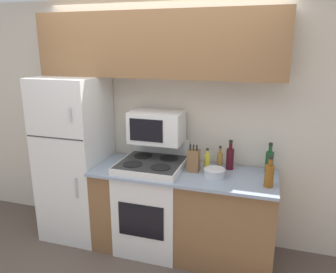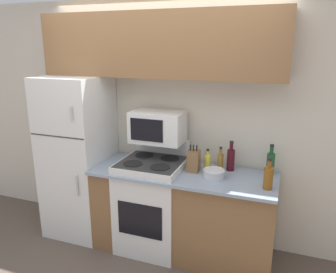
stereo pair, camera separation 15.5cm
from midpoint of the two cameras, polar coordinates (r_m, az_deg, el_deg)
ground_plane at (r=3.51m, az=-3.29°, el=-20.76°), size 12.00×12.00×0.00m
wall_back at (r=3.55m, az=0.76°, el=2.51°), size 8.00×0.05×2.55m
lower_cabinets at (r=3.43m, az=3.93°, el=-12.97°), size 1.80×0.67×0.88m
refrigerator at (r=3.75m, az=-14.23°, el=-3.46°), size 0.66×0.67×1.77m
upper_cabinets at (r=3.28m, az=-0.35°, el=15.64°), size 2.45×0.33×0.62m
stove at (r=3.49m, az=-1.42°, el=-11.46°), size 0.64×0.65×1.11m
microwave at (r=3.33m, az=-0.47°, el=1.69°), size 0.53×0.33×0.32m
knife_block at (r=3.21m, az=5.86°, el=-4.27°), size 0.11×0.11×0.27m
bowl at (r=3.11m, az=9.42°, el=-6.35°), size 0.20×0.20×0.08m
bottle_whiskey at (r=2.97m, az=18.53°, el=-6.71°), size 0.08×0.08×0.28m
bottle_cooking_spray at (r=3.26m, az=8.24°, el=-4.44°), size 0.06×0.06×0.22m
bottle_vinegar at (r=3.29m, az=10.44°, el=-4.24°), size 0.06×0.06×0.24m
bottle_wine_red at (r=3.30m, az=12.20°, el=-3.85°), size 0.08×0.08×0.30m
bottle_wine_green at (r=3.29m, az=18.72°, el=-4.38°), size 0.08×0.08×0.30m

